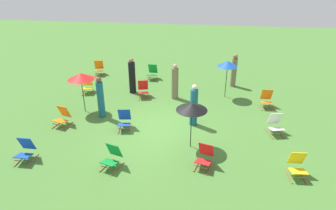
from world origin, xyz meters
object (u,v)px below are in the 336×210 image
object	(u,v)px
person_0	(234,71)
deckchair_3	(87,85)
deckchair_4	(275,125)
deckchair_8	(143,90)
deckchair_2	(25,151)
person_3	(194,106)
umbrella_1	(228,64)
umbrella_2	(81,76)
deckchair_0	(152,73)
person_4	(175,82)
deckchair_5	(99,68)
person_2	(101,98)
deckchair_10	(124,120)
umbrella_0	(192,107)
person_1	(132,77)
deckchair_9	(62,117)
deckchair_11	(205,157)
deckchair_1	(297,166)
deckchair_6	(267,99)
deckchair_7	(112,157)

from	to	relation	value
person_0	deckchair_3	bearing A→B (deg)	-24.55
deckchair_4	deckchair_8	distance (m)	6.28
deckchair_2	person_3	bearing A→B (deg)	29.79
umbrella_1	umbrella_2	bearing A→B (deg)	-159.69
deckchair_2	deckchair_0	bearing A→B (deg)	69.65
umbrella_2	person_4	size ratio (longest dim) A/B	1.03
deckchair_0	deckchair_8	bearing A→B (deg)	-87.67
deckchair_5	person_2	world-z (taller)	person_2
deckchair_10	umbrella_0	size ratio (longest dim) A/B	0.48
deckchair_2	person_3	xyz separation A→B (m)	(5.44, 3.07, 0.46)
deckchair_0	deckchair_5	xyz separation A→B (m)	(-3.14, 0.29, 0.00)
umbrella_2	deckchair_0	bearing A→B (deg)	61.17
deckchair_10	umbrella_1	bearing A→B (deg)	32.63
deckchair_10	person_2	bearing A→B (deg)	136.62
deckchair_4	umbrella_2	distance (m)	8.09
person_1	person_2	xyz separation A→B (m)	(-0.72, -2.65, 0.04)
deckchair_9	person_2	size ratio (longest dim) A/B	0.48
deckchair_11	person_1	xyz separation A→B (m)	(-3.65, 5.50, 0.47)
deckchair_4	deckchair_1	bearing A→B (deg)	-98.76
deckchair_3	person_3	size ratio (longest dim) A/B	0.48
deckchair_11	umbrella_1	bearing A→B (deg)	96.64
umbrella_1	deckchair_1	bearing A→B (deg)	-70.88
deckchair_4	person_1	size ratio (longest dim) A/B	0.48
person_3	deckchair_10	bearing A→B (deg)	-154.35
deckchair_3	person_3	xyz separation A→B (m)	(5.40, -2.55, 0.46)
deckchair_3	deckchair_11	distance (m)	7.88
deckchair_2	deckchair_3	bearing A→B (deg)	89.87
umbrella_1	person_1	size ratio (longest dim) A/B	1.02
deckchair_10	umbrella_2	size ratio (longest dim) A/B	0.47
deckchair_6	person_2	xyz separation A→B (m)	(-7.07, -1.83, 0.51)
deckchair_11	person_2	xyz separation A→B (m)	(-4.37, 2.85, 0.51)
person_1	person_3	bearing A→B (deg)	-19.92
deckchair_7	person_0	size ratio (longest dim) A/B	0.50
person_4	deckchair_1	bearing A→B (deg)	-64.39
deckchair_2	umbrella_2	size ratio (longest dim) A/B	0.47
deckchair_10	person_3	distance (m)	2.80
deckchair_6	umbrella_2	xyz separation A→B (m)	(-7.99, -1.43, 1.27)
deckchair_3	person_3	world-z (taller)	person_3
deckchair_9	person_4	distance (m)	5.27
deckchair_0	deckchair_8	world-z (taller)	same
deckchair_9	person_2	xyz separation A→B (m)	(1.36, 0.87, 0.51)
person_0	person_4	distance (m)	3.41
deckchair_11	deckchair_2	bearing A→B (deg)	-160.33
person_0	deckchair_11	bearing A→B (deg)	40.99
deckchair_11	person_3	bearing A→B (deg)	116.34
deckchair_2	deckchair_8	size ratio (longest dim) A/B	0.98
deckchair_9	umbrella_1	distance (m)	7.63
deckchair_6	person_2	size ratio (longest dim) A/B	0.46
deckchair_2	deckchair_4	bearing A→B (deg)	18.34
person_0	person_3	xyz separation A→B (m)	(-1.86, -4.27, -0.02)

